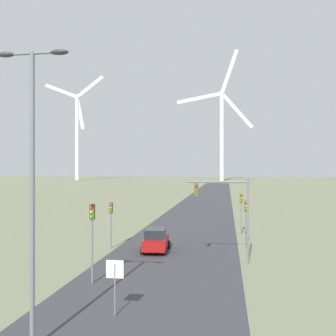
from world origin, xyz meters
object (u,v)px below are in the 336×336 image
Objects in this scene: traffic_light_post_mid_right at (241,205)px; car_approaching at (156,240)px; wind_turbine_left at (222,125)px; traffic_light_post_near_left at (92,226)px; traffic_light_mast_overhead at (226,203)px; wind_turbine_far_left at (77,129)px; stop_sign_near at (115,277)px; traffic_light_post_mid_left at (111,215)px; streetlamp at (32,165)px; traffic_light_post_near_right at (246,213)px.

traffic_light_post_mid_right reaches higher than car_approaching.
traffic_light_post_near_left is at bearing -91.53° from wind_turbine_left.
traffic_light_mast_overhead is 0.09× the size of wind_turbine_left.
traffic_light_mast_overhead is 0.10× the size of wind_turbine_far_left.
stop_sign_near is 15.07m from traffic_light_post_mid_left.
car_approaching is (1.47, 17.25, -5.83)m from streetlamp.
traffic_light_post_mid_left is (-11.04, -1.87, -0.09)m from traffic_light_post_near_right.
wind_turbine_far_left reaches higher than traffic_light_post_near_left.
stop_sign_near is at bearing -105.75° from traffic_light_post_mid_right.
streetlamp is 2.60× the size of car_approaching.
traffic_light_post_near_left is 0.07× the size of wind_turbine_left.
traffic_light_post_near_left is 9.90m from traffic_light_post_mid_left.
wind_turbine_far_left reaches higher than stop_sign_near.
wind_turbine_far_left is (-84.42, 170.19, 25.53)m from traffic_light_post_mid_right.
traffic_light_post_near_right is at bearing 66.35° from streetlamp.
stop_sign_near is at bearing -67.96° from wind_turbine_far_left.
traffic_light_post_near_right is 177.65m from wind_turbine_left.
traffic_light_post_mid_right is (9.07, 17.96, -0.32)m from traffic_light_post_near_left.
traffic_light_post_mid_right is 0.06× the size of wind_turbine_left.
traffic_light_post_mid_right is at bearing 83.12° from traffic_light_mast_overhead.
streetlamp is 196.69m from wind_turbine_left.
traffic_light_post_near_left is at bearing -68.18° from wind_turbine_far_left.
streetlamp reaches higher than traffic_light_post_near_left.
traffic_light_post_mid_right is 11.48m from car_approaching.
streetlamp is 1.85× the size of traffic_light_mast_overhead.
car_approaching is at bearing 77.27° from traffic_light_post_near_left.
car_approaching is at bearing 151.00° from traffic_light_mast_overhead.
traffic_light_post_mid_left is 10.25m from traffic_light_mast_overhead.
traffic_light_post_mid_left is 0.06× the size of wind_turbine_left.
traffic_light_post_mid_left is 0.06× the size of wind_turbine_far_left.
car_approaching is at bearing 92.68° from stop_sign_near.
car_approaching is 0.07× the size of wind_turbine_far_left.
traffic_light_post_near_right is at bearing 74.05° from traffic_light_mast_overhead.
traffic_light_post_near_right is 0.06× the size of wind_turbine_left.
traffic_light_post_mid_right is (-0.15, 6.37, 0.12)m from traffic_light_post_near_right.
traffic_light_post_mid_right is 12.08m from traffic_light_mast_overhead.
wind_turbine_left is at bearing 91.38° from traffic_light_post_mid_right.
traffic_light_post_near_right is 6.38m from traffic_light_post_mid_right.
traffic_light_post_near_left is 0.08× the size of wind_turbine_far_left.
traffic_light_post_near_right is (9.22, 11.58, -0.44)m from traffic_light_post_near_left.
stop_sign_near is 0.60× the size of car_approaching.
wind_turbine_far_left reaches higher than traffic_light_post_mid_right.
wind_turbine_left reaches higher than stop_sign_near.
stop_sign_near is 0.64× the size of traffic_light_post_near_right.
car_approaching is (-7.02, -8.84, -2.09)m from traffic_light_post_mid_right.
streetlamp is 4.36× the size of stop_sign_near.
stop_sign_near is 0.61× the size of traffic_light_post_mid_right.
wind_turbine_far_left is at bearing 113.38° from car_approaching.
car_approaching is at bearing -128.42° from traffic_light_post_mid_right.
traffic_light_post_mid_left is at bearing 158.66° from traffic_light_mast_overhead.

